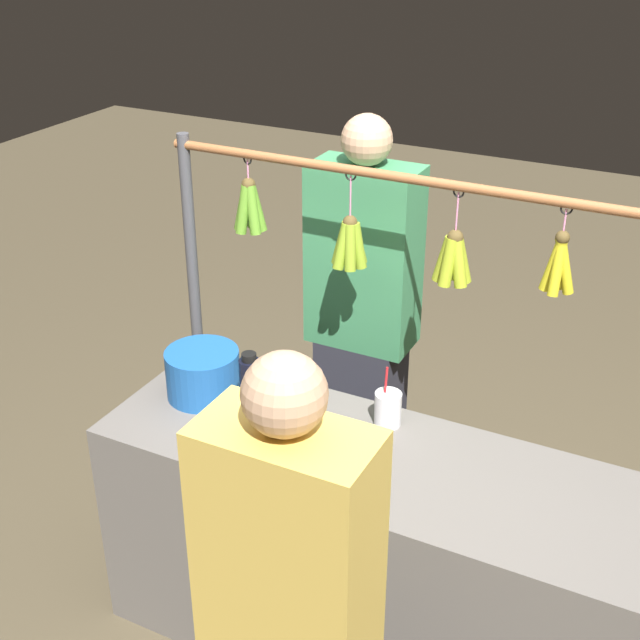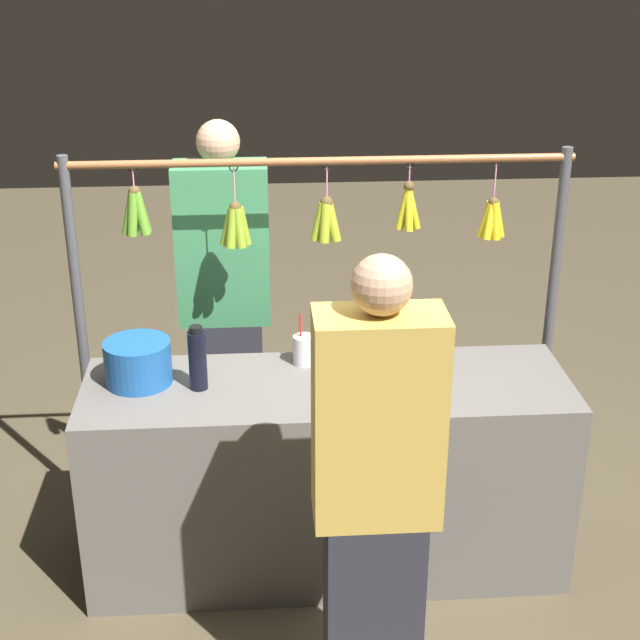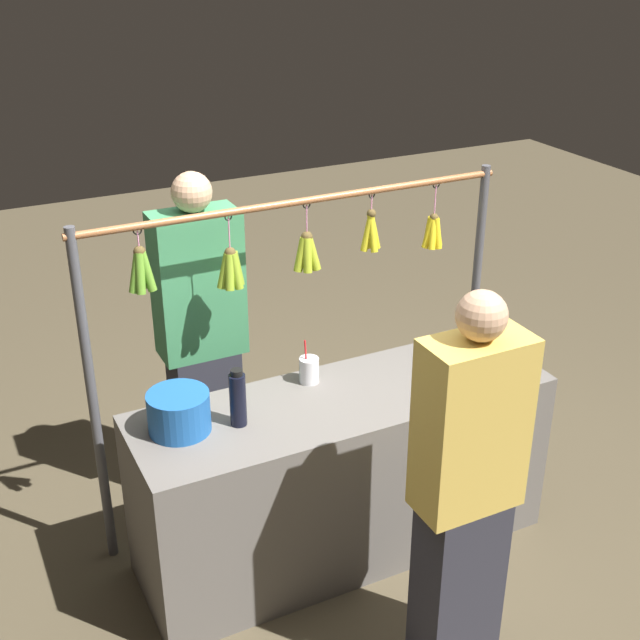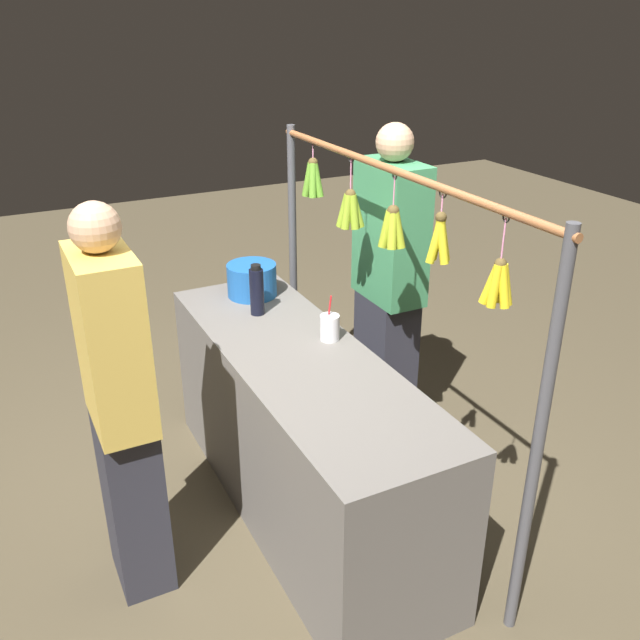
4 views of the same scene
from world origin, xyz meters
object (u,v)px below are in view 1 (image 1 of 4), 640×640
Objects in this scene: water_bottle at (251,389)px; vendor_person at (362,332)px; drink_cup at (388,409)px; blue_bucket at (203,373)px.

water_bottle is 0.15× the size of vendor_person.
water_bottle reaches higher than drink_cup.
drink_cup is 0.12× the size of vendor_person.
drink_cup is at bearing -169.39° from blue_bucket.
water_bottle is 0.45m from drink_cup.
blue_bucket is 1.23× the size of drink_cup.
drink_cup is 0.61m from vendor_person.
vendor_person is at bearing -57.68° from drink_cup.
drink_cup is (-0.64, -0.12, -0.03)m from blue_bucket.
water_bottle is 0.71m from vendor_person.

